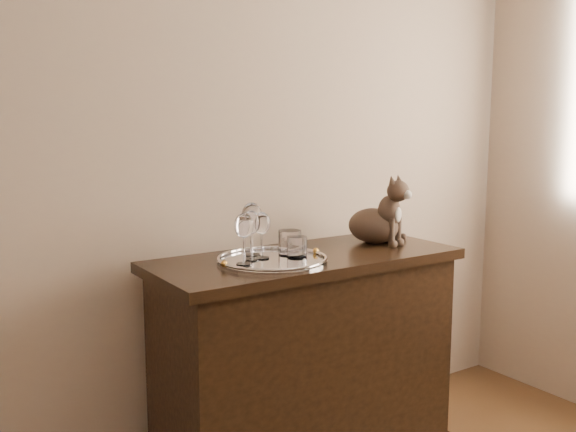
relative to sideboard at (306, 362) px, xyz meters
name	(u,v)px	position (x,y,z in m)	size (l,w,h in m)	color
wall_back	(119,122)	(-0.60, 0.31, 0.93)	(4.00, 0.10, 2.70)	#C4AD93
sideboard	(306,362)	(0.00, 0.00, 0.00)	(1.20, 0.50, 0.85)	black
tray	(272,261)	(-0.17, -0.03, 0.43)	(0.40, 0.40, 0.01)	silver
wine_glass_a	(251,235)	(-0.24, 0.01, 0.52)	(0.07, 0.07, 0.18)	white
wine_glass_b	(252,229)	(-0.20, 0.07, 0.53)	(0.08, 0.08, 0.20)	silver
wine_glass_c	(244,239)	(-0.29, -0.04, 0.52)	(0.07, 0.07, 0.18)	white
wine_glass_d	(262,235)	(-0.19, 0.01, 0.52)	(0.07, 0.07, 0.17)	silver
tumbler_a	(297,247)	(-0.08, -0.06, 0.47)	(0.07, 0.07, 0.08)	silver
tumbler_c	(290,243)	(-0.08, -0.01, 0.48)	(0.08, 0.08, 0.10)	silver
cat	(374,208)	(0.38, 0.04, 0.57)	(0.29, 0.27, 0.29)	brown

